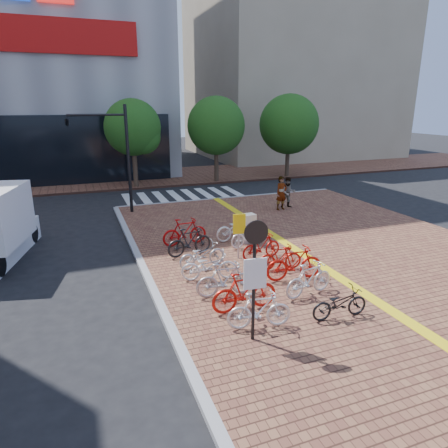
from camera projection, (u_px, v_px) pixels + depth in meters
name	position (u px, v px, depth m)	size (l,w,h in m)	color
ground	(280.00, 285.00, 13.14)	(120.00, 120.00, 0.00)	black
kerb_west	(216.00, 426.00, 7.29)	(0.25, 34.00, 0.15)	gray
kerb_north	(231.00, 198.00, 24.88)	(14.00, 0.25, 0.15)	gray
far_sidewalk	(155.00, 177.00, 31.94)	(70.00, 8.00, 0.15)	brown
building_beige	(290.00, 74.00, 45.27)	(20.00, 18.00, 18.00)	gray
crosswalk	(184.00, 196.00, 25.86)	(7.50, 4.00, 0.01)	silver
street_trees	(230.00, 127.00, 29.29)	(16.20, 4.60, 6.35)	#38281E
bike_0	(259.00, 310.00, 10.23)	(0.48, 1.69, 1.01)	silver
bike_1	(245.00, 291.00, 11.09)	(0.54, 1.93, 1.16)	red
bike_2	(225.00, 279.00, 11.95)	(0.50, 1.79, 1.07)	#A7A6AB
bike_3	(209.00, 266.00, 13.08)	(0.64, 1.84, 0.97)	silver
bike_4	(202.00, 255.00, 14.12)	(0.61, 1.75, 0.92)	#B0B0B4
bike_5	(190.00, 241.00, 15.20)	(0.52, 1.83, 1.10)	black
bike_6	(185.00, 232.00, 16.32)	(0.53, 1.88, 1.13)	red
bike_7	(340.00, 303.00, 10.74)	(0.57, 1.65, 0.87)	black
bike_8	(309.00, 279.00, 11.98)	(0.50, 1.76, 1.06)	silver
bike_9	(294.00, 263.00, 13.06)	(0.55, 1.95, 1.17)	#B8150D
bike_10	(280.00, 257.00, 13.89)	(0.43, 1.54, 0.93)	#AA170C
bike_11	(261.00, 246.00, 14.85)	(0.46, 1.64, 0.99)	#A4100B
bike_12	(248.00, 235.00, 16.11)	(0.47, 1.65, 0.99)	silver
bike_13	(238.00, 228.00, 16.91)	(0.70, 2.02, 1.06)	white
pedestrian_a	(281.00, 193.00, 21.68)	(0.67, 0.44, 1.85)	gray
pedestrian_b	(288.00, 193.00, 22.14)	(0.83, 0.64, 1.70)	#4A505E
utility_box	(248.00, 228.00, 16.62)	(0.56, 0.40, 1.21)	#B1B0B5
yellow_sign	(239.00, 228.00, 14.67)	(0.47, 0.14, 1.73)	#B7B7BC
notice_sign	(255.00, 267.00, 9.28)	(0.57, 0.15, 3.08)	black
traffic_light_pole	(101.00, 140.00, 19.96)	(2.99, 1.15, 5.57)	black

